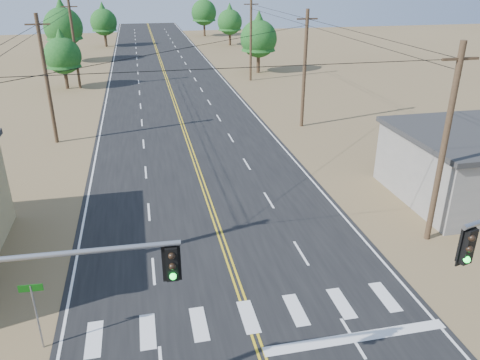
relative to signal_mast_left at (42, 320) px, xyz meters
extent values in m
cube|color=black|center=(6.49, 26.06, -4.41)|extent=(15.00, 200.00, 0.02)
cylinder|color=#4C3826|center=(-4.01, 28.06, 0.58)|extent=(0.30, 0.30, 10.00)
cube|color=#4C3826|center=(-4.01, 28.06, 4.78)|extent=(1.80, 0.12, 0.12)
cylinder|color=#4C3826|center=(-4.01, 48.06, 0.58)|extent=(0.30, 0.30, 10.00)
cube|color=#4C3826|center=(-4.01, 48.06, 4.78)|extent=(1.80, 0.12, 0.12)
cylinder|color=#4C3826|center=(16.99, 8.06, 0.58)|extent=(0.30, 0.30, 10.00)
cube|color=#4C3826|center=(16.99, 8.06, 4.78)|extent=(1.80, 0.12, 0.12)
cylinder|color=#4C3826|center=(16.99, 28.06, 0.58)|extent=(0.30, 0.30, 10.00)
cube|color=#4C3826|center=(16.99, 28.06, 4.78)|extent=(1.80, 0.12, 0.12)
cylinder|color=#4C3826|center=(16.99, 48.06, 0.58)|extent=(0.30, 0.30, 10.00)
cube|color=#4C3826|center=(16.99, 48.06, 4.78)|extent=(1.80, 0.12, 0.12)
cylinder|color=gray|center=(1.09, -0.03, 1.95)|extent=(5.21, 0.32, 0.14)
cube|color=black|center=(3.42, -0.11, 1.37)|extent=(0.32, 0.28, 0.99)
sphere|color=black|center=(3.43, -0.27, 1.68)|extent=(0.18, 0.18, 0.18)
sphere|color=black|center=(3.43, -0.27, 1.37)|extent=(0.18, 0.18, 0.18)
sphere|color=#0CE533|center=(3.43, -0.27, 1.05)|extent=(0.18, 0.18, 0.18)
cube|color=black|center=(11.13, -1.37, 1.65)|extent=(0.39, 0.36, 1.04)
sphere|color=black|center=(11.08, -1.53, 1.98)|extent=(0.19, 0.19, 0.19)
sphere|color=black|center=(11.08, -1.53, 1.65)|extent=(0.19, 0.19, 0.19)
sphere|color=#0CE533|center=(11.08, -1.53, 1.32)|extent=(0.19, 0.19, 0.19)
cylinder|color=gray|center=(-1.31, 4.06, -3.03)|extent=(0.07, 0.07, 2.77)
cube|color=#0B500C|center=(-1.31, 4.06, -1.76)|extent=(0.83, 0.08, 0.28)
cylinder|color=#3F2D1E|center=(-5.47, 48.09, -3.16)|extent=(0.41, 0.41, 2.53)
cone|color=#164E19|center=(-5.47, 48.09, 0.35)|extent=(3.93, 3.93, 4.49)
sphere|color=#164E19|center=(-5.47, 48.09, -0.56)|extent=(4.21, 4.21, 4.21)
cylinder|color=#3F2D1E|center=(-7.51, 66.93, -2.71)|extent=(0.40, 0.40, 3.41)
cone|color=#164E19|center=(-7.51, 66.93, 2.03)|extent=(5.31, 5.31, 6.07)
sphere|color=#164E19|center=(-7.51, 66.93, 0.80)|extent=(5.69, 5.69, 5.69)
cylinder|color=#3F2D1E|center=(-2.51, 82.91, -2.99)|extent=(0.48, 0.48, 2.87)
cone|color=#164E19|center=(-2.51, 82.91, 0.99)|extent=(4.46, 4.46, 5.10)
sphere|color=#164E19|center=(-2.51, 82.91, -0.04)|extent=(4.78, 4.78, 4.78)
cylinder|color=#3F2D1E|center=(19.21, 52.85, -2.94)|extent=(0.48, 0.48, 2.96)
cone|color=#164E19|center=(19.21, 52.85, 1.18)|extent=(4.61, 4.61, 5.27)
sphere|color=#164E19|center=(19.21, 52.85, 0.11)|extent=(4.94, 4.94, 4.94)
cylinder|color=#3F2D1E|center=(20.49, 79.85, -3.04)|extent=(0.44, 0.44, 2.76)
cone|color=#164E19|center=(20.49, 79.85, 0.80)|extent=(4.30, 4.30, 4.91)
sphere|color=#164E19|center=(20.49, 79.85, -0.20)|extent=(4.61, 4.61, 4.61)
cylinder|color=#3F2D1E|center=(17.74, 94.72, -2.82)|extent=(0.46, 0.46, 3.19)
cone|color=#164E19|center=(17.74, 94.72, 1.61)|extent=(4.97, 4.97, 5.67)
sphere|color=#164E19|center=(17.74, 94.72, 0.46)|extent=(5.32, 5.32, 5.32)
camera|label=1|loc=(3.01, -10.48, 8.27)|focal=35.00mm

